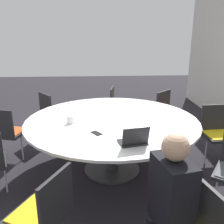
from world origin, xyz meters
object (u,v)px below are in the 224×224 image
(chair_3, at_px, (169,111))
(chair_6, at_px, (6,130))
(cell_phone, at_px, (97,133))
(laptop, at_px, (134,140))
(chair_5, at_px, (52,111))
(chair_8, at_px, (44,209))
(coffee_cup, at_px, (70,120))
(person_0, at_px, (170,196))
(chair_4, at_px, (119,105))
(chair_2, at_px, (218,130))

(chair_3, height_order, chair_6, same)
(chair_3, distance_m, cell_phone, 2.09)
(laptop, xyz_separation_m, cell_phone, (-0.32, -0.38, -0.05))
(chair_5, height_order, laptop, laptop)
(chair_8, height_order, coffee_cup, coffee_cup)
(person_0, bearing_deg, chair_4, -10.36)
(chair_2, xyz_separation_m, person_0, (1.75, -1.23, 0.20))
(coffee_cup, bearing_deg, chair_8, -3.98)
(cell_phone, bearing_deg, chair_8, -24.12)
(person_0, xyz_separation_m, cell_phone, (-1.11, -0.54, 0.06))
(chair_3, xyz_separation_m, laptop, (1.92, -0.93, 0.31))
(chair_6, xyz_separation_m, chair_8, (1.78, 0.90, 0.00))
(chair_2, bearing_deg, coffee_cup, 4.35)
(chair_4, height_order, coffee_cup, coffee_cup)
(chair_6, distance_m, laptop, 2.08)
(chair_8, distance_m, person_0, 1.00)
(chair_5, bearing_deg, chair_6, -68.70)
(chair_4, distance_m, chair_5, 1.28)
(chair_5, height_order, chair_6, same)
(chair_5, distance_m, chair_6, 1.01)
(laptop, bearing_deg, person_0, 88.94)
(chair_3, xyz_separation_m, chair_5, (-0.09, -2.11, 0.00))
(chair_2, distance_m, chair_6, 3.10)
(laptop, distance_m, coffee_cup, 0.99)
(chair_8, distance_m, coffee_cup, 1.35)
(chair_6, bearing_deg, chair_4, 49.61)
(chair_4, height_order, laptop, laptop)
(laptop, bearing_deg, chair_8, 25.59)
(chair_6, height_order, coffee_cup, coffee_cup)
(laptop, height_order, coffee_cup, laptop)
(laptop, bearing_deg, chair_3, -128.12)
(chair_5, height_order, person_0, person_0)
(chair_2, relative_size, chair_3, 1.00)
(chair_2, height_order, person_0, person_0)
(chair_5, bearing_deg, chair_4, 68.44)
(chair_5, bearing_deg, coffee_cup, -18.12)
(chair_5, distance_m, coffee_cup, 1.44)
(chair_4, bearing_deg, chair_2, 54.46)
(chair_3, relative_size, chair_6, 1.00)
(chair_2, distance_m, chair_3, 1.06)
(chair_5, bearing_deg, chair_2, 30.43)
(person_0, bearing_deg, laptop, -1.06)
(chair_2, distance_m, person_0, 2.15)
(coffee_cup, bearing_deg, laptop, 46.47)
(chair_2, height_order, chair_5, same)
(chair_8, distance_m, cell_phone, 1.07)
(chair_2, xyz_separation_m, chair_4, (-1.40, -1.34, 0.00))
(chair_4, distance_m, chair_6, 2.14)
(chair_2, xyz_separation_m, chair_3, (-0.96, -0.46, 0.00))
(chair_8, xyz_separation_m, person_0, (0.16, 0.97, 0.20))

